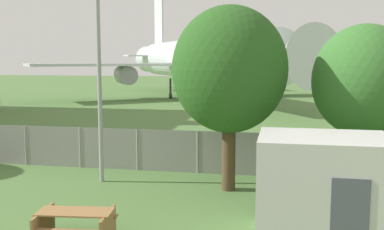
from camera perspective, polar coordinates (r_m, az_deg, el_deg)
perimeter_fence at (r=18.83m, az=-6.96°, el=-4.39°), size 56.07×0.07×1.73m
airplane at (r=53.59m, az=0.61°, el=7.13°), size 35.46×43.64×14.31m
portable_cabin at (r=11.95m, az=16.28°, el=-8.94°), size 3.25×2.54×2.68m
picnic_bench_near_cabin at (r=12.10m, az=-14.60°, el=-12.97°), size 2.03×1.60×0.76m
tree_near_hangar at (r=16.49m, az=21.00°, el=4.00°), size 3.52×3.52×5.80m
tree_behind_benches at (r=15.52m, az=4.78°, el=5.69°), size 3.97×3.97×6.43m
light_mast at (r=16.92m, az=-11.79°, el=8.91°), size 0.44×0.44×8.57m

